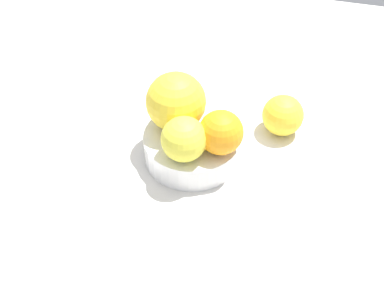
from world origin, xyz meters
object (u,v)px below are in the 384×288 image
folded_napkin (21,221)px  fruit_bowl (192,147)px  orange_loose_0 (283,115)px  orange_in_bowl_0 (176,102)px  orange_in_bowl_2 (184,139)px  orange_in_bowl_1 (221,132)px

folded_napkin → fruit_bowl: bearing=133.7°
fruit_bowl → orange_loose_0: size_ratio=2.22×
fruit_bowl → orange_in_bowl_0: (-1.73, -2.80, 6.45)cm
orange_loose_0 → folded_napkin: size_ratio=0.49×
orange_in_bowl_2 → orange_loose_0: orange_in_bowl_2 is taller
fruit_bowl → orange_loose_0: 15.02cm
fruit_bowl → orange_in_bowl_1: bearing=71.1°
orange_in_bowl_1 → orange_loose_0: (-10.56, 7.51, -4.03)cm
orange_in_bowl_0 → orange_loose_0: 17.26cm
orange_in_bowl_2 → orange_loose_0: bearing=137.8°
orange_in_bowl_1 → folded_napkin: (16.05, -22.80, -7.06)cm
orange_in_bowl_1 → folded_napkin: size_ratio=0.47×
fruit_bowl → orange_in_bowl_0: size_ratio=1.64×
orange_in_bowl_0 → folded_napkin: size_ratio=0.66×
folded_napkin → orange_in_bowl_2: bearing=126.2°
orange_loose_0 → orange_in_bowl_0: bearing=-63.6°
orange_in_bowl_0 → fruit_bowl: bearing=58.3°
orange_loose_0 → orange_in_bowl_1: bearing=-35.4°
orange_loose_0 → orange_in_bowl_2: bearing=-42.2°
fruit_bowl → orange_in_bowl_2: size_ratio=2.26×
fruit_bowl → orange_in_bowl_1: 7.04cm
fruit_bowl → orange_loose_0: (-9.04, 11.94, 1.23)cm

